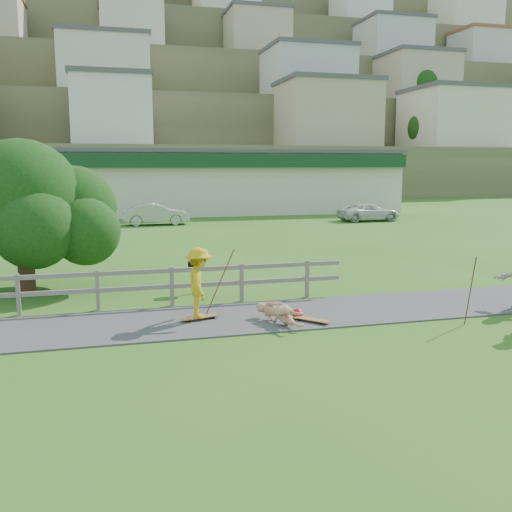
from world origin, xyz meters
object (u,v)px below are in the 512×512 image
object	(u,v)px
bbq	(196,278)
car_silver	(156,214)
skater_rider	(199,287)
car_white	(369,212)
tree	(24,229)
skater_fallen	(279,313)

from	to	relation	value
bbq	car_silver	bearing A→B (deg)	94.13
skater_rider	car_white	bearing A→B (deg)	-30.28
tree	car_white	bearing A→B (deg)	40.99
skater_rider	car_silver	world-z (taller)	skater_rider
skater_rider	bbq	world-z (taller)	skater_rider
skater_fallen	car_silver	size ratio (longest dim) A/B	0.37
car_white	bbq	size ratio (longest dim) A/B	4.48
skater_rider	skater_fallen	world-z (taller)	skater_rider
tree	car_silver	bearing A→B (deg)	73.23
car_white	skater_fallen	bearing A→B (deg)	146.25
skater_fallen	car_silver	distance (m)	24.75
skater_rider	tree	world-z (taller)	tree
car_silver	bbq	xyz separation A→B (m)	(-0.65, -20.74, -0.22)
skater_fallen	car_silver	world-z (taller)	car_silver
car_silver	skater_rider	bearing A→B (deg)	177.85
skater_fallen	bbq	world-z (taller)	bbq
car_silver	bbq	size ratio (longest dim) A/B	4.39
tree	skater_fallen	bearing A→B (deg)	-41.76
skater_fallen	car_white	size ratio (longest dim) A/B	0.36
car_white	car_silver	bearing A→B (deg)	82.26
skater_rider	tree	xyz separation A→B (m)	(-4.64, 4.98, 1.05)
skater_rider	car_silver	distance (m)	23.94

